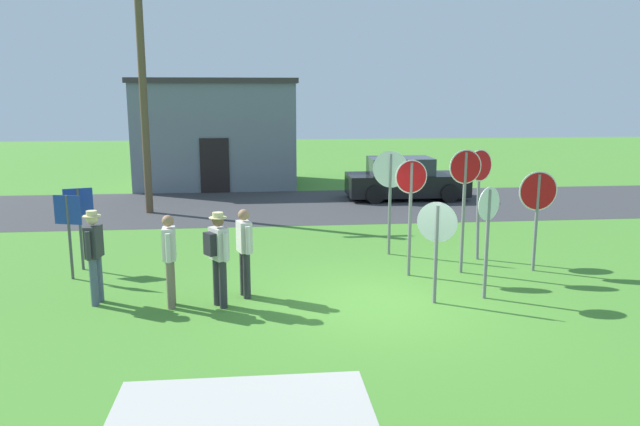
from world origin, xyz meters
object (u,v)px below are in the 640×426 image
object	(u,v)px
person_in_blue	(244,248)
person_in_teal	(94,252)
stop_sign_leaning_left	(411,198)
stop_sign_nearest	(537,203)
parked_car_on_street	(405,180)
person_near_signs	(170,256)
stop_sign_rear_left	(464,190)
info_panel_middle	(79,214)
stop_sign_low_front	(390,183)
person_on_left	(218,253)
stop_sign_rear_right	(437,235)
stop_sign_tallest	(479,185)
info_panel_leftmost	(68,222)
stop_sign_far_back	(488,225)
utility_pole	(143,88)

from	to	relation	value
person_in_blue	person_in_teal	bearing A→B (deg)	-177.48
stop_sign_leaning_left	stop_sign_nearest	xyz separation A→B (m)	(2.78, 0.07, -0.16)
parked_car_on_street	person_in_blue	xyz separation A→B (m)	(-5.60, -10.37, 0.26)
person_near_signs	person_in_teal	bearing A→B (deg)	167.78
stop_sign_rear_left	info_panel_middle	distance (m)	8.25
stop_sign_low_front	person_in_teal	bearing A→B (deg)	-154.44
person_on_left	person_in_teal	world-z (taller)	same
stop_sign_rear_left	stop_sign_low_front	xyz separation A→B (m)	(-1.22, 1.67, -0.08)
person_in_teal	info_panel_middle	world-z (taller)	info_panel_middle
parked_car_on_street	stop_sign_rear_right	distance (m)	11.30
stop_sign_tallest	person_near_signs	size ratio (longest dim) A/B	1.51
stop_sign_rear_right	person_in_blue	size ratio (longest dim) A/B	1.12
stop_sign_leaning_left	info_panel_leftmost	size ratio (longest dim) A/B	1.40
stop_sign_rear_left	stop_sign_nearest	xyz separation A→B (m)	(1.61, -0.02, -0.30)
parked_car_on_street	person_in_blue	distance (m)	11.79
info_panel_leftmost	stop_sign_leaning_left	bearing A→B (deg)	-3.84
parked_car_on_street	person_on_left	distance (m)	12.46
stop_sign_far_back	info_panel_middle	distance (m)	8.50
info_panel_leftmost	stop_sign_rear_right	bearing A→B (deg)	-17.37
person_in_teal	person_on_left	bearing A→B (deg)	-9.99
stop_sign_leaning_left	stop_sign_rear_right	distance (m)	1.78
utility_pole	stop_sign_far_back	world-z (taller)	utility_pole
parked_car_on_street	stop_sign_low_front	bearing A→B (deg)	-106.33
stop_sign_rear_right	info_panel_leftmost	distance (m)	7.40
stop_sign_nearest	person_in_blue	size ratio (longest dim) A/B	1.29
stop_sign_tallest	parked_car_on_street	bearing A→B (deg)	87.97
utility_pole	person_in_teal	world-z (taller)	utility_pole
stop_sign_leaning_left	stop_sign_tallest	xyz separation A→B (m)	(1.89, 1.15, 0.07)
stop_sign_rear_right	stop_sign_low_front	distance (m)	3.52
stop_sign_leaning_left	stop_sign_far_back	xyz separation A→B (m)	(1.06, -1.58, -0.25)
stop_sign_leaning_left	stop_sign_rear_left	world-z (taller)	stop_sign_rear_left
stop_sign_low_front	stop_sign_nearest	distance (m)	3.30
stop_sign_rear_left	stop_sign_tallest	xyz separation A→B (m)	(0.71, 1.06, -0.07)
parked_car_on_street	stop_sign_rear_right	bearing A→B (deg)	-100.85
stop_sign_low_front	person_in_blue	xyz separation A→B (m)	(-3.37, -2.78, -0.77)
utility_pole	stop_sign_nearest	xyz separation A→B (m)	(9.41, -7.55, -2.43)
stop_sign_rear_right	stop_sign_tallest	xyz separation A→B (m)	(1.83, 2.89, 0.45)
person_near_signs	parked_car_on_street	bearing A→B (deg)	57.34
person_near_signs	info_panel_middle	world-z (taller)	info_panel_middle
stop_sign_far_back	info_panel_leftmost	distance (m)	8.33
person_in_teal	stop_sign_nearest	bearing A→B (deg)	7.76
stop_sign_far_back	person_in_teal	bearing A→B (deg)	176.56
person_in_blue	info_panel_middle	distance (m)	4.20
stop_sign_rear_right	person_near_signs	size ratio (longest dim) A/B	1.12
utility_pole	stop_sign_rear_left	xyz separation A→B (m)	(7.80, -7.53, -2.13)
stop_sign_rear_left	person_on_left	bearing A→B (deg)	-162.13
person_on_left	person_in_blue	xyz separation A→B (m)	(0.46, 0.51, -0.06)
info_panel_middle	stop_sign_tallest	bearing A→B (deg)	-0.12
parked_car_on_street	person_in_teal	world-z (taller)	person_in_teal
person_on_left	person_in_teal	xyz separation A→B (m)	(-2.24, 0.39, -0.03)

